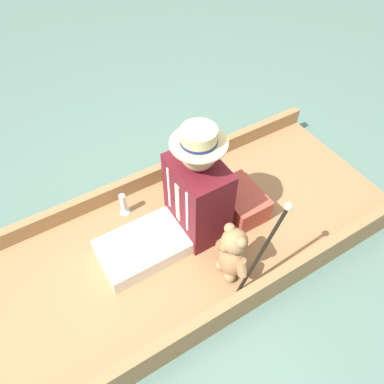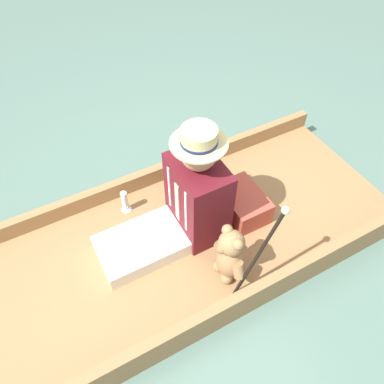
{
  "view_description": "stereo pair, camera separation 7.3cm",
  "coord_description": "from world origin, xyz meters",
  "px_view_note": "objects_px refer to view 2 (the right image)",
  "views": [
    {
      "loc": [
        -1.2,
        0.71,
        2.18
      ],
      "look_at": [
        0.05,
        -0.05,
        0.49
      ],
      "focal_mm": 35.0,
      "sensor_mm": 36.0,
      "label": 1
    },
    {
      "loc": [
        -1.24,
        0.65,
        2.18
      ],
      "look_at": [
        0.05,
        -0.05,
        0.49
      ],
      "focal_mm": 35.0,
      "sensor_mm": 36.0,
      "label": 2
    }
  ],
  "objects_px": {
    "wine_glass": "(125,200)",
    "walking_cane": "(263,247)",
    "teddy_bear": "(229,256)",
    "seated_person": "(185,203)"
  },
  "relations": [
    {
      "from": "wine_glass",
      "to": "walking_cane",
      "type": "distance_m",
      "value": 1.05
    },
    {
      "from": "seated_person",
      "to": "teddy_bear",
      "type": "xyz_separation_m",
      "value": [
        -0.39,
        -0.08,
        -0.1
      ]
    },
    {
      "from": "seated_person",
      "to": "wine_glass",
      "type": "relative_size",
      "value": 4.7
    },
    {
      "from": "seated_person",
      "to": "walking_cane",
      "type": "height_order",
      "value": "seated_person"
    },
    {
      "from": "seated_person",
      "to": "wine_glass",
      "type": "xyz_separation_m",
      "value": [
        0.36,
        0.28,
        -0.2
      ]
    },
    {
      "from": "teddy_bear",
      "to": "walking_cane",
      "type": "distance_m",
      "value": 0.28
    },
    {
      "from": "teddy_bear",
      "to": "walking_cane",
      "type": "bearing_deg",
      "value": -145.43
    },
    {
      "from": "seated_person",
      "to": "wine_glass",
      "type": "bearing_deg",
      "value": 40.61
    },
    {
      "from": "wine_glass",
      "to": "walking_cane",
      "type": "xyz_separation_m",
      "value": [
        -0.89,
        -0.46,
        0.31
      ]
    },
    {
      "from": "seated_person",
      "to": "walking_cane",
      "type": "relative_size",
      "value": 1.21
    }
  ]
}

